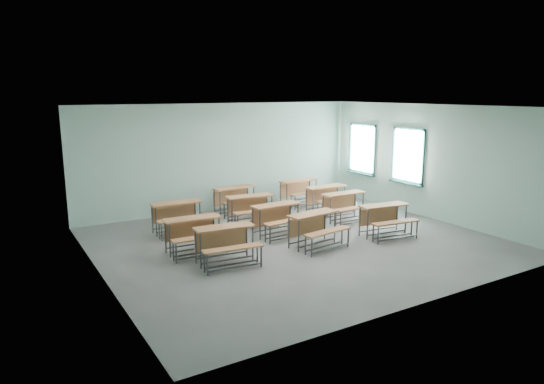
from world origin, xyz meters
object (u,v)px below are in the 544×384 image
Objects in this scene: desk_unit_r1c1 at (278,215)px; desk_unit_r2c0 at (178,213)px; desk_unit_r2c2 at (328,195)px; desk_unit_r3c1 at (236,196)px; desk_unit_r0c0 at (226,239)px; desk_unit_r1c2 at (346,203)px; desk_unit_r3c2 at (301,189)px; desk_unit_r0c1 at (316,225)px; desk_unit_r1c0 at (194,230)px; desk_unit_r2c1 at (251,206)px; desk_unit_r0c2 at (386,216)px.

desk_unit_r2c0 is at bearing 140.99° from desk_unit_r1c1.
desk_unit_r2c0 is 1.01× the size of desk_unit_r2c2.
desk_unit_r1c1 is at bearing -96.51° from desk_unit_r3c1.
desk_unit_r2c0 is (-0.08, 2.67, 0.00)m from desk_unit_r0c0.
desk_unit_r3c2 is (0.03, 2.26, 0.00)m from desk_unit_r1c2.
desk_unit_r1c2 is 2.26m from desk_unit_r3c2.
desk_unit_r0c1 is 1.08× the size of desk_unit_r1c2.
desk_unit_r0c0 is 2.32m from desk_unit_r1c1.
desk_unit_r2c2 is at bearing 23.08° from desk_unit_r1c1.
desk_unit_r3c1 is (-2.23, 2.29, 0.00)m from desk_unit_r1c2.
desk_unit_r1c1 is 3.42m from desk_unit_r3c2.
desk_unit_r1c0 is at bearing -153.02° from desk_unit_r3c2.
desk_unit_r0c0 is 0.99× the size of desk_unit_r2c1.
desk_unit_r2c2 and desk_unit_r3c1 have the same top height.
desk_unit_r0c2 is 3.89m from desk_unit_r3c2.
desk_unit_r2c0 is (-4.40, 1.29, 0.00)m from desk_unit_r1c2.
desk_unit_r1c1 and desk_unit_r3c2 have the same top height.
desk_unit_r1c1 is 1.02× the size of desk_unit_r2c0.
desk_unit_r1c2 is at bearing -93.28° from desk_unit_r3c2.
desk_unit_r3c2 is at bearing 43.07° from desk_unit_r1c1.
desk_unit_r0c0 and desk_unit_r3c1 have the same top height.
desk_unit_r3c2 is (2.09, 3.68, 0.00)m from desk_unit_r0c1.
desk_unit_r1c0 is 4.64m from desk_unit_r1c2.
desk_unit_r2c0 is 0.95× the size of desk_unit_r2c1.
desk_unit_r0c2 is (1.98, -0.22, 0.00)m from desk_unit_r0c1.
desk_unit_r0c2 and desk_unit_r3c2 have the same top height.
desk_unit_r2c2 is at bearing 91.75° from desk_unit_r0c2.
desk_unit_r3c1 is at bearing 88.46° from desk_unit_r2c1.
desk_unit_r1c2 is at bearing 94.22° from desk_unit_r0c2.
desk_unit_r2c0 is (0.22, 1.66, 0.00)m from desk_unit_r1c0.
desk_unit_r1c0 is (-2.57, 1.04, 0.00)m from desk_unit_r0c1.
desk_unit_r3c1 is (2.39, 2.66, 0.00)m from desk_unit_r1c0.
desk_unit_r0c2 is 1.63m from desk_unit_r1c2.
desk_unit_r0c1 and desk_unit_r1c0 have the same top height.
desk_unit_r2c0 is 2.39m from desk_unit_r3c1.
desk_unit_r1c2 is at bearing 7.14° from desk_unit_r1c0.
desk_unit_r0c0 is at bearing -152.75° from desk_unit_r1c1.
desk_unit_r2c2 is at bearing 81.02° from desk_unit_r1c2.
desk_unit_r0c2 is 1.04× the size of desk_unit_r1c0.
desk_unit_r2c0 is at bearing 123.49° from desk_unit_r0c1.
desk_unit_r3c1 is at bearing 65.74° from desk_unit_r0c0.
desk_unit_r0c1 is at bearing -74.74° from desk_unit_r2c1.
desk_unit_r2c0 is 0.97× the size of desk_unit_r3c1.
desk_unit_r1c0 and desk_unit_r2c2 have the same top height.
desk_unit_r0c1 is at bearing -80.48° from desk_unit_r1c1.
desk_unit_r3c1 is at bearing 26.22° from desk_unit_r2c0.
desk_unit_r0c2 is at bearing -12.87° from desk_unit_r1c0.
desk_unit_r1c2 is at bearing -50.07° from desk_unit_r3c1.
desk_unit_r0c2 and desk_unit_r1c1 have the same top height.
desk_unit_r1c1 is at bearing -175.07° from desk_unit_r1c2.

